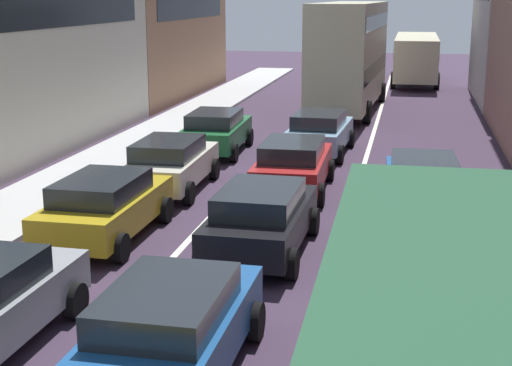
# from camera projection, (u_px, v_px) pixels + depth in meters

# --- Properties ---
(sidewalk_left) EXTENTS (2.60, 64.00, 0.14)m
(sidewalk_left) POSITION_uv_depth(u_px,v_px,m) (107.00, 160.00, 25.17)
(sidewalk_left) COLOR #B1B1B1
(sidewalk_left) RESTS_ON ground
(lane_stripe_left) EXTENTS (0.16, 60.00, 0.01)m
(lane_stripe_left) POSITION_uv_depth(u_px,v_px,m) (254.00, 169.00, 24.21)
(lane_stripe_left) COLOR silver
(lane_stripe_left) RESTS_ON ground
(lane_stripe_right) EXTENTS (0.16, 60.00, 0.01)m
(lane_stripe_right) POSITION_uv_depth(u_px,v_px,m) (361.00, 174.00, 23.55)
(lane_stripe_right) COLOR silver
(lane_stripe_right) RESTS_ON ground
(sedan_centre_lane_second) EXTENTS (2.08, 4.31, 1.49)m
(sedan_centre_lane_second) POSITION_uv_depth(u_px,v_px,m) (171.00, 329.00, 10.86)
(sedan_centre_lane_second) COLOR #194C8C
(sedan_centre_lane_second) RESTS_ON ground
(hatchback_centre_lane_third) EXTENTS (2.12, 4.33, 1.49)m
(hatchback_centre_lane_third) POSITION_uv_depth(u_px,v_px,m) (261.00, 218.00, 16.23)
(hatchback_centre_lane_third) COLOR black
(hatchback_centre_lane_third) RESTS_ON ground
(sedan_left_lane_third) EXTENTS (2.08, 4.31, 1.49)m
(sedan_left_lane_third) POSITION_uv_depth(u_px,v_px,m) (105.00, 206.00, 17.15)
(sedan_left_lane_third) COLOR #B29319
(sedan_left_lane_third) RESTS_ON ground
(coupe_centre_lane_fourth) EXTENTS (2.13, 4.33, 1.49)m
(coupe_centre_lane_fourth) POSITION_uv_depth(u_px,v_px,m) (293.00, 164.00, 21.29)
(coupe_centre_lane_fourth) COLOR #A51E1E
(coupe_centre_lane_fourth) RESTS_ON ground
(sedan_left_lane_fourth) EXTENTS (2.14, 4.34, 1.49)m
(sedan_left_lane_fourth) POSITION_uv_depth(u_px,v_px,m) (170.00, 163.00, 21.46)
(sedan_left_lane_fourth) COLOR beige
(sedan_left_lane_fourth) RESTS_ON ground
(sedan_centre_lane_fifth) EXTENTS (2.22, 4.38, 1.49)m
(sedan_centre_lane_fifth) POSITION_uv_depth(u_px,v_px,m) (319.00, 132.00, 26.31)
(sedan_centre_lane_fifth) COLOR #759EB7
(sedan_centre_lane_fifth) RESTS_ON ground
(sedan_left_lane_fifth) EXTENTS (2.18, 4.36, 1.49)m
(sedan_left_lane_fifth) POSITION_uv_depth(u_px,v_px,m) (216.00, 131.00, 26.50)
(sedan_left_lane_fifth) COLOR #19592D
(sedan_left_lane_fifth) RESTS_ON ground
(sedan_right_lane_behind_truck) EXTENTS (2.20, 4.37, 1.49)m
(sedan_right_lane_behind_truck) POSITION_uv_depth(u_px,v_px,m) (416.00, 252.00, 14.08)
(sedan_right_lane_behind_truck) COLOR silver
(sedan_right_lane_behind_truck) RESTS_ON ground
(wagon_right_lane_far) EXTENTS (2.22, 4.38, 1.49)m
(wagon_right_lane_far) POSITION_uv_depth(u_px,v_px,m) (423.00, 184.00, 19.13)
(wagon_right_lane_far) COLOR #194C8C
(wagon_right_lane_far) RESTS_ON ground
(bus_mid_queue_primary) EXTENTS (3.18, 10.61, 5.06)m
(bus_mid_queue_primary) POSITION_uv_depth(u_px,v_px,m) (350.00, 52.00, 35.30)
(bus_mid_queue_primary) COLOR #BFB793
(bus_mid_queue_primary) RESTS_ON ground
(bus_far_queue_secondary) EXTENTS (2.81, 10.50, 2.90)m
(bus_far_queue_secondary) POSITION_uv_depth(u_px,v_px,m) (416.00, 55.00, 47.05)
(bus_far_queue_secondary) COLOR #BFB793
(bus_far_queue_secondary) RESTS_ON ground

